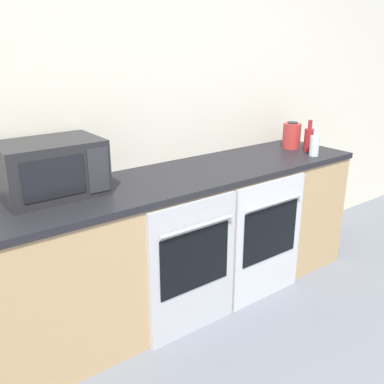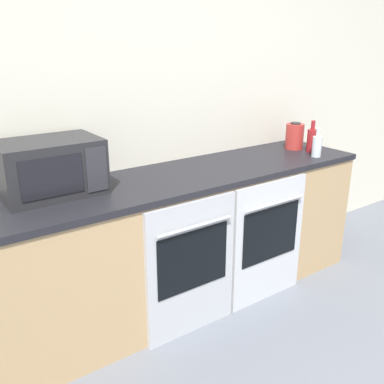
# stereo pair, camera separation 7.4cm
# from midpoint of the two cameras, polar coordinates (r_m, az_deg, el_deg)

# --- Properties ---
(wall_back) EXTENTS (10.00, 0.06, 2.60)m
(wall_back) POSITION_cam_midpoint_polar(r_m,az_deg,el_deg) (2.94, -4.58, 11.19)
(wall_back) COLOR silver
(wall_back) RESTS_ON ground_plane
(counter_back) EXTENTS (2.74, 0.66, 0.92)m
(counter_back) POSITION_cam_midpoint_polar(r_m,az_deg,el_deg) (2.90, -0.58, -6.28)
(counter_back) COLOR tan
(counter_back) RESTS_ON ground_plane
(oven_left) EXTENTS (0.62, 0.06, 0.86)m
(oven_left) POSITION_cam_midpoint_polar(r_m,az_deg,el_deg) (2.59, 0.81, -10.14)
(oven_left) COLOR #B7BABF
(oven_left) RESTS_ON ground_plane
(oven_right) EXTENTS (0.62, 0.06, 0.86)m
(oven_right) POSITION_cam_midpoint_polar(r_m,az_deg,el_deg) (2.97, 10.89, -6.45)
(oven_right) COLOR silver
(oven_right) RESTS_ON ground_plane
(microwave) EXTENTS (0.54, 0.37, 0.30)m
(microwave) POSITION_cam_midpoint_polar(r_m,az_deg,el_deg) (2.45, -17.57, 3.15)
(microwave) COLOR #232326
(microwave) RESTS_ON counter_back
(bottle_clear) EXTENTS (0.07, 0.07, 0.21)m
(bottle_clear) POSITION_cam_midpoint_polar(r_m,az_deg,el_deg) (3.29, 16.94, 5.91)
(bottle_clear) COLOR silver
(bottle_clear) RESTS_ON counter_back
(bottle_red) EXTENTS (0.07, 0.07, 0.24)m
(bottle_red) POSITION_cam_midpoint_polar(r_m,az_deg,el_deg) (3.42, 16.28, 6.71)
(bottle_red) COLOR maroon
(bottle_red) RESTS_ON counter_back
(kettle) EXTENTS (0.14, 0.14, 0.21)m
(kettle) POSITION_cam_midpoint_polar(r_m,az_deg,el_deg) (3.49, 14.11, 7.24)
(kettle) COLOR #B2332D
(kettle) RESTS_ON counter_back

